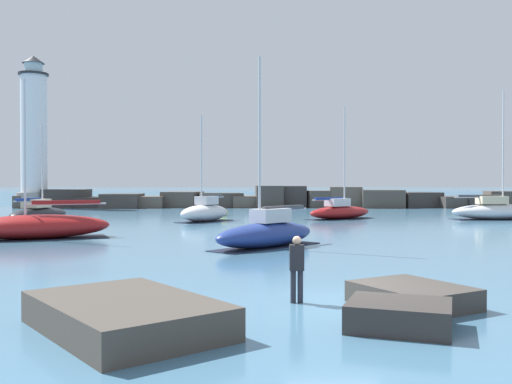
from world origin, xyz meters
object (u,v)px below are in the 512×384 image
sailboat_moored_3 (39,214)px  sailboat_moored_5 (205,212)px  mooring_buoy_orange_near (224,212)px  sailboat_moored_2 (340,211)px  sailboat_moored_0 (37,227)px  lighthouse (34,140)px  sailboat_moored_6 (496,211)px  sailboat_moored_4 (267,233)px  person_on_rocks (297,266)px

sailboat_moored_3 → sailboat_moored_5: 12.54m
mooring_buoy_orange_near → sailboat_moored_5: bearing=-99.6°
sailboat_moored_2 → sailboat_moored_0: bearing=-139.9°
lighthouse → sailboat_moored_3: 27.14m
sailboat_moored_6 → mooring_buoy_orange_near: (-22.13, 5.55, -0.42)m
sailboat_moored_4 → lighthouse: bearing=122.1°
sailboat_moored_4 → person_on_rocks: size_ratio=5.21×
sailboat_moored_4 → mooring_buoy_orange_near: (-2.85, 24.58, -0.36)m
person_on_rocks → sailboat_moored_0: bearing=127.1°
sailboat_moored_3 → mooring_buoy_orange_near: 15.78m
person_on_rocks → sailboat_moored_6: bearing=58.7°
sailboat_moored_4 → sailboat_moored_5: size_ratio=1.08×
sailboat_moored_0 → person_on_rocks: sailboat_moored_0 is taller
mooring_buoy_orange_near → sailboat_moored_3: bearing=-150.7°
sailboat_moored_4 → sailboat_moored_5: (-4.08, 17.28, 0.07)m
sailboat_moored_0 → mooring_buoy_orange_near: bearing=65.7°
person_on_rocks → sailboat_moored_3: bearing=120.1°
mooring_buoy_orange_near → sailboat_moored_4: bearing=-83.4°
sailboat_moored_3 → mooring_buoy_orange_near: sailboat_moored_3 is taller
sailboat_moored_2 → lighthouse: bearing=146.9°
sailboat_moored_6 → sailboat_moored_3: bearing=-176.5°
sailboat_moored_2 → person_on_rocks: size_ratio=5.48×
sailboat_moored_6 → sailboat_moored_4: bearing=-135.4°
sailboat_moored_2 → sailboat_moored_4: size_ratio=1.05×
lighthouse → sailboat_moored_0: size_ratio=2.11×
sailboat_moored_0 → sailboat_moored_6: 34.77m
mooring_buoy_orange_near → person_on_rocks: (3.11, -36.86, 0.63)m
sailboat_moored_2 → sailboat_moored_3: size_ratio=1.22×
sailboat_moored_0 → mooring_buoy_orange_near: (9.26, 20.50, -0.35)m
sailboat_moored_2 → sailboat_moored_5: bearing=-165.8°
sailboat_moored_0 → sailboat_moored_5: bearing=58.7°
lighthouse → person_on_rocks: (26.12, -53.58, -7.05)m
person_on_rocks → mooring_buoy_orange_near: bearing=94.8°
lighthouse → sailboat_moored_5: bearing=-47.8°
sailboat_moored_3 → sailboat_moored_6: sailboat_moored_6 is taller
sailboat_moored_5 → mooring_buoy_orange_near: (1.23, 7.29, -0.43)m
sailboat_moored_3 → person_on_rocks: 33.68m
mooring_buoy_orange_near → person_on_rocks: 37.00m
sailboat_moored_0 → sailboat_moored_4: 12.78m
sailboat_moored_5 → sailboat_moored_0: bearing=-121.3°
sailboat_moored_4 → mooring_buoy_orange_near: 24.75m
lighthouse → sailboat_moored_3: bearing=-69.3°
lighthouse → sailboat_moored_5: (21.78, -24.02, -7.25)m
sailboat_moored_3 → mooring_buoy_orange_near: size_ratio=9.18×
sailboat_moored_2 → sailboat_moored_3: bearing=-172.3°
sailboat_moored_4 → sailboat_moored_5: bearing=103.3°
lighthouse → sailboat_moored_6: (45.14, -22.27, -7.27)m
sailboat_moored_6 → person_on_rocks: sailboat_moored_6 is taller
sailboat_moored_0 → person_on_rocks: (12.37, -16.36, 0.28)m
lighthouse → sailboat_moored_5: 33.22m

